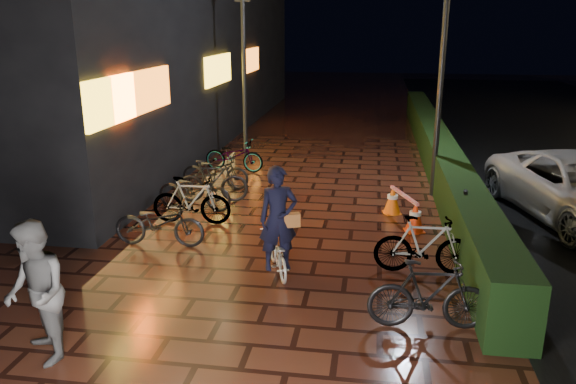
% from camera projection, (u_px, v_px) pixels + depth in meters
% --- Properties ---
extents(ground, '(80.00, 80.00, 0.00)m').
position_uv_depth(ground, '(279.00, 273.00, 9.39)').
color(ground, '#381911').
rests_on(ground, ground).
extents(hedge, '(0.70, 20.00, 1.00)m').
position_uv_depth(hedge, '(436.00, 149.00, 16.33)').
color(hedge, black).
rests_on(hedge, ground).
extents(bystander_person, '(1.10, 1.11, 1.81)m').
position_uv_depth(bystander_person, '(36.00, 293.00, 6.72)').
color(bystander_person, '#565659').
rests_on(bystander_person, ground).
extents(storefront_block, '(12.09, 22.00, 9.00)m').
position_uv_depth(storefront_block, '(74.00, 9.00, 20.35)').
color(storefront_block, black).
rests_on(storefront_block, ground).
extents(lamp_post_hedge, '(0.48, 0.14, 5.03)m').
position_uv_depth(lamp_post_hedge, '(441.00, 79.00, 12.83)').
color(lamp_post_hedge, black).
rests_on(lamp_post_hedge, ground).
extents(lamp_post_sf, '(0.47, 0.13, 4.92)m').
position_uv_depth(lamp_post_sf, '(244.00, 68.00, 16.81)').
color(lamp_post_sf, black).
rests_on(lamp_post_sf, ground).
extents(cyclist, '(0.88, 1.37, 1.85)m').
position_uv_depth(cyclist, '(278.00, 235.00, 9.16)').
color(cyclist, silver).
rests_on(cyclist, ground).
extents(traffic_barrier, '(0.85, 1.50, 0.62)m').
position_uv_depth(traffic_barrier, '(403.00, 208.00, 11.71)').
color(traffic_barrier, '#EE350C').
rests_on(traffic_barrier, ground).
extents(cart_assembly, '(0.66, 0.70, 1.10)m').
position_uv_depth(cart_assembly, '(470.00, 211.00, 10.70)').
color(cart_assembly, black).
rests_on(cart_assembly, ground).
extents(parked_bikes_storefront, '(1.97, 6.34, 1.00)m').
position_uv_depth(parked_bikes_storefront, '(204.00, 184.00, 12.89)').
color(parked_bikes_storefront, black).
rests_on(parked_bikes_storefront, ground).
extents(parked_bikes_hedge, '(1.76, 2.35, 1.00)m').
position_uv_depth(parked_bikes_hedge, '(427.00, 267.00, 8.40)').
color(parked_bikes_hedge, black).
rests_on(parked_bikes_hedge, ground).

